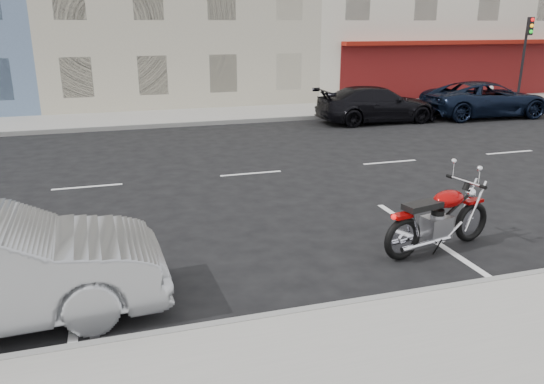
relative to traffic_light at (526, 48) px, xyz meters
The scene contains 9 objects.
ground 16.07m from the traffic_light, 148.32° to the right, with size 120.00×120.00×0.00m, color black.
sidewalk_far 18.67m from the traffic_light, behind, with size 80.00×3.40×0.15m, color gray.
curb_near 24.16m from the traffic_light, 140.35° to the right, with size 80.00×0.12×0.16m, color gray.
curb_far 18.71m from the traffic_light, behind, with size 80.00×0.12×0.16m, color gray.
traffic_light is the anchor object (origin of this frame).
fire_hydrant 2.53m from the traffic_light, behind, with size 0.20×0.20×0.72m.
motorcycle 18.93m from the traffic_light, 133.19° to the right, with size 2.29×0.88×1.16m.
suv_far 5.23m from the traffic_light, 145.93° to the right, with size 2.37×5.14×1.43m, color black.
car_far 9.50m from the traffic_light, 163.96° to the right, with size 1.93×4.75×1.38m, color black.
Camera 1 is at (-5.30, -12.71, 3.71)m, focal length 35.00 mm.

